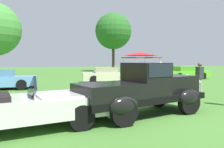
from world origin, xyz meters
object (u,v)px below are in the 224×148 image
(show_car_skyblue, at_px, (0,80))
(feature_pickup_truck, at_px, (143,88))
(spectator_by_row, at_px, (161,73))
(show_car_cream, at_px, (107,75))
(canopy_tent_center_field, at_px, (141,55))
(spectator_between_cars, at_px, (199,77))
(neighbor_convertible, at_px, (27,107))
(show_car_lime, at_px, (186,73))

(show_car_skyblue, bearing_deg, feature_pickup_truck, -63.57)
(feature_pickup_truck, relative_size, spectator_by_row, 2.73)
(show_car_cream, relative_size, canopy_tent_center_field, 1.34)
(feature_pickup_truck, height_order, spectator_by_row, feature_pickup_truck)
(spectator_between_cars, height_order, canopy_tent_center_field, canopy_tent_center_field)
(neighbor_convertible, relative_size, spectator_between_cars, 2.62)
(feature_pickup_truck, height_order, canopy_tent_center_field, canopy_tent_center_field)
(show_car_lime, relative_size, spectator_between_cars, 2.69)
(show_car_skyblue, distance_m, spectator_by_row, 10.47)
(show_car_cream, distance_m, canopy_tent_center_field, 7.31)
(show_car_skyblue, height_order, show_car_cream, same)
(show_car_cream, distance_m, spectator_by_row, 4.52)
(feature_pickup_truck, distance_m, spectator_by_row, 8.69)
(canopy_tent_center_field, bearing_deg, show_car_lime, -54.40)
(spectator_by_row, bearing_deg, canopy_tent_center_field, 67.62)
(spectator_between_cars, distance_m, spectator_by_row, 4.31)
(spectator_between_cars, relative_size, spectator_by_row, 1.00)
(show_car_skyblue, relative_size, canopy_tent_center_field, 1.39)
(show_car_lime, distance_m, canopy_tent_center_field, 5.13)
(show_car_cream, distance_m, show_car_lime, 8.52)
(neighbor_convertible, relative_size, spectator_by_row, 2.62)
(feature_pickup_truck, distance_m, show_car_cream, 10.91)
(show_car_lime, height_order, canopy_tent_center_field, canopy_tent_center_field)
(feature_pickup_truck, relative_size, neighbor_convertible, 1.04)
(show_car_cream, relative_size, spectator_by_row, 2.55)
(show_car_lime, bearing_deg, feature_pickup_truck, -137.41)
(spectator_between_cars, bearing_deg, spectator_by_row, 80.35)
(spectator_between_cars, bearing_deg, neighbor_convertible, -163.55)
(show_car_lime, height_order, spectator_between_cars, spectator_between_cars)
(show_car_lime, relative_size, canopy_tent_center_field, 1.42)
(neighbor_convertible, xyz_separation_m, show_car_cream, (6.70, 10.53, 0.02))
(show_car_lime, bearing_deg, spectator_between_cars, -129.25)
(show_car_skyblue, relative_size, spectator_by_row, 2.63)
(spectator_between_cars, height_order, spectator_by_row, same)
(show_car_skyblue, height_order, canopy_tent_center_field, canopy_tent_center_field)
(feature_pickup_truck, bearing_deg, show_car_lime, 42.59)
(show_car_cream, height_order, spectator_by_row, spectator_by_row)
(neighbor_convertible, distance_m, spectator_between_cars, 8.79)
(show_car_skyblue, bearing_deg, show_car_cream, 9.35)
(feature_pickup_truck, xyz_separation_m, canopy_tent_center_field, (8.87, 14.62, 1.56))
(spectator_between_cars, xyz_separation_m, canopy_tent_center_field, (4.00, 12.21, 1.51))
(show_car_lime, bearing_deg, canopy_tent_center_field, 125.60)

